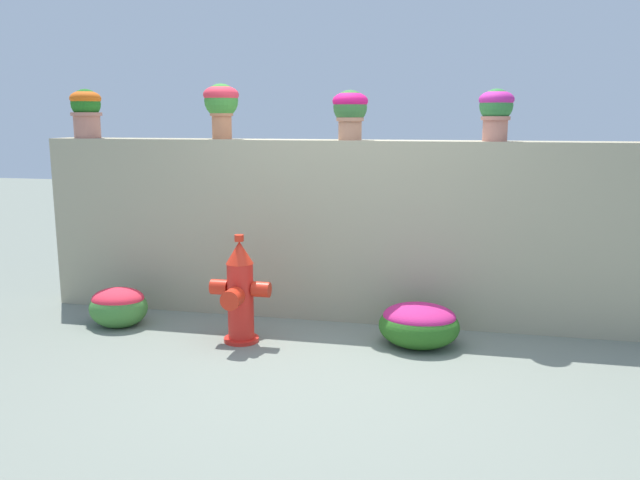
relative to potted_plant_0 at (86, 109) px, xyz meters
The scene contains 9 objects.
ground_plane 3.22m from the potted_plant_0, 25.86° to the right, with size 24.00×24.00×0.00m, color slate.
stone_wall 2.61m from the potted_plant_0, ahead, with size 5.42×0.33×1.53m, color tan.
potted_plant_0 is the anchor object (origin of this frame).
potted_plant_1 1.27m from the potted_plant_0, ahead, with size 0.31×0.31×0.47m.
potted_plant_2 2.40m from the potted_plant_0, ahead, with size 0.29×0.29×0.41m.
potted_plant_3 3.57m from the potted_plant_0, ahead, with size 0.27×0.27×0.41m.
fire_hydrant 2.33m from the potted_plant_0, 24.82° to the right, with size 0.47×0.38×0.84m.
flower_bush_left 1.82m from the potted_plant_0, 47.58° to the right, with size 0.49×0.44×0.33m.
flower_bush_right 3.50m from the potted_plant_0, 10.41° to the right, with size 0.62×0.55×0.34m.
Camera 1 is at (0.92, -4.18, 1.72)m, focal length 36.38 mm.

